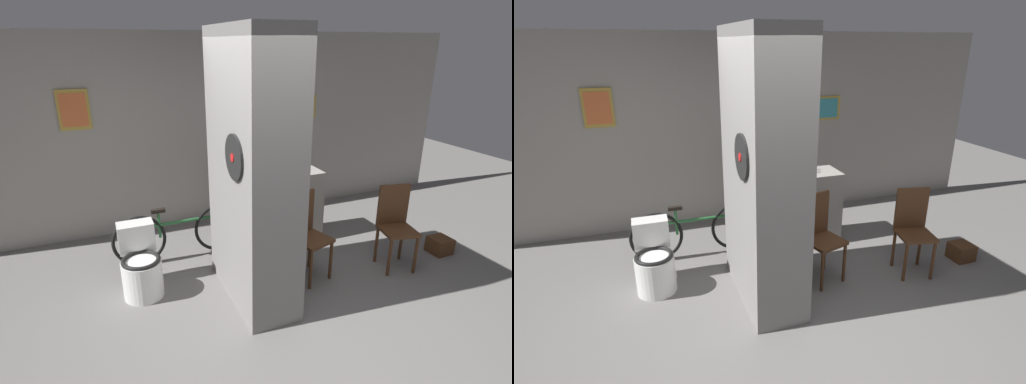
# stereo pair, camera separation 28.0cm
# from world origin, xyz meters

# --- Properties ---
(ground_plane) EXTENTS (14.00, 14.00, 0.00)m
(ground_plane) POSITION_xyz_m (0.00, 0.00, 0.00)
(ground_plane) COLOR slate
(wall_back) EXTENTS (8.00, 0.09, 2.60)m
(wall_back) POSITION_xyz_m (0.00, 2.63, 1.30)
(wall_back) COLOR gray
(wall_back) RESTS_ON ground_plane
(pillar_center) EXTENTS (0.54, 1.24, 2.60)m
(pillar_center) POSITION_xyz_m (-0.09, 0.62, 1.30)
(pillar_center) COLOR gray
(pillar_center) RESTS_ON ground_plane
(counter_shelf) EXTENTS (1.14, 0.44, 0.92)m
(counter_shelf) POSITION_xyz_m (0.64, 1.61, 0.46)
(counter_shelf) COLOR gray
(counter_shelf) RESTS_ON ground_plane
(toilet) EXTENTS (0.41, 0.57, 0.71)m
(toilet) POSITION_xyz_m (-1.15, 1.06, 0.30)
(toilet) COLOR white
(toilet) RESTS_ON ground_plane
(chair_near_pillar) EXTENTS (0.46, 0.46, 0.96)m
(chair_near_pillar) POSITION_xyz_m (0.57, 0.70, 0.53)
(chair_near_pillar) COLOR #4C2D19
(chair_near_pillar) RESTS_ON ground_plane
(chair_by_doorway) EXTENTS (0.44, 0.44, 0.96)m
(chair_by_doorway) POSITION_xyz_m (1.62, 0.52, 0.53)
(chair_by_doorway) COLOR #4C2D19
(chair_by_doorway) RESTS_ON ground_plane
(bicycle) EXTENTS (1.57, 0.42, 0.67)m
(bicycle) POSITION_xyz_m (-0.61, 1.63, 0.32)
(bicycle) COLOR black
(bicycle) RESTS_ON ground_plane
(bottle_tall) EXTENTS (0.07, 0.07, 0.34)m
(bottle_tall) POSITION_xyz_m (0.63, 1.61, 1.04)
(bottle_tall) COLOR #267233
(bottle_tall) RESTS_ON counter_shelf
(bottle_short) EXTENTS (0.07, 0.07, 0.26)m
(bottle_short) POSITION_xyz_m (0.74, 1.69, 1.01)
(bottle_short) COLOR #19598C
(bottle_short) RESTS_ON counter_shelf
(floor_crate) EXTENTS (0.25, 0.25, 0.20)m
(floor_crate) POSITION_xyz_m (2.36, 0.51, 0.10)
(floor_crate) COLOR #4C2D19
(floor_crate) RESTS_ON ground_plane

